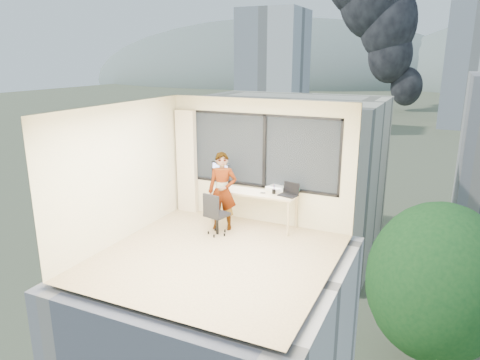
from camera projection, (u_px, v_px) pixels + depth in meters
The scene contains 24 objects.
floor at pixel (216, 256), 7.84m from camera, with size 4.00×4.00×0.01m, color #CFB987.
ceiling at pixel (214, 109), 7.14m from camera, with size 4.00×4.00×0.01m, color white.
wall_front at pixel (143, 225), 5.74m from camera, with size 4.00×0.01×2.60m, color beige.
wall_left at pixel (121, 173), 8.30m from camera, with size 0.01×4.00×2.60m, color beige.
wall_right at pixel (332, 202), 6.68m from camera, with size 0.01×4.00×2.60m, color beige.
window_wall at pixel (263, 151), 9.16m from camera, with size 3.30×0.16×1.55m, color black, non-canonical shape.
curtain at pixel (187, 162), 9.87m from camera, with size 0.45×0.14×2.30m, color beige.
desk at pixel (253, 208), 9.19m from camera, with size 1.80×0.60×0.75m, color #CDB389.
chair at pixel (217, 213), 8.70m from camera, with size 0.45×0.45×0.88m, color black, non-canonical shape.
person at pixel (222, 191), 8.91m from camera, with size 0.58×0.38×1.59m, color #2D2D33.
monitor at pixel (221, 174), 9.42m from camera, with size 0.50×0.11×0.50m, color black, non-canonical shape.
game_console at pixel (276, 188), 9.11m from camera, with size 0.34×0.28×0.08m, color white.
laptop at pixel (288, 190), 8.74m from camera, with size 0.36×0.38×0.23m, color black, non-canonical shape.
cellphone at pixel (263, 193), 8.94m from camera, with size 0.10×0.04×0.01m, color black.
pen_cup at pixel (274, 191), 8.89m from camera, with size 0.07×0.07×0.09m, color black.
handbag at pixel (294, 189), 8.92m from camera, with size 0.25×0.12×0.19m, color #0B473E.
exterior_ground at pixel (430, 125), 116.41m from camera, with size 400.00×400.00×0.04m, color #515B3D.
near_bldg_a at pixel (285, 177), 39.58m from camera, with size 16.00×12.00×14.00m, color beige.
far_tower_a at pixel (273, 72), 105.02m from camera, with size 14.00×14.00×28.00m, color silver.
far_tower_b at pixel (472, 67), 109.13m from camera, with size 13.00×13.00×30.00m, color silver.
far_tower_d at pixel (263, 75), 164.02m from camera, with size 16.00×14.00×22.00m, color silver.
hill_a at pixel (273, 80), 339.82m from camera, with size 288.00×216.00×90.00m, color slate.
tree_a at pixel (171, 226), 36.24m from camera, with size 7.00×7.00×8.00m, color #1A4E1D, non-canonical shape.
tree_b at pixel (435, 298), 24.49m from camera, with size 7.60×7.60×9.00m, color #1A4E1D, non-canonical shape.
Camera 1 is at (3.41, -6.34, 3.41)m, focal length 33.14 mm.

